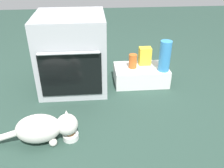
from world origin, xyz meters
name	(u,v)px	position (x,y,z in m)	size (l,w,h in m)	color
ground	(84,112)	(0.00, 0.00, 0.00)	(8.00, 8.00, 0.00)	#284238
oven	(72,53)	(-0.10, 0.48, 0.36)	(0.62, 0.64, 0.72)	#B7BABF
pantry_cabinet	(141,75)	(0.58, 0.48, 0.09)	(0.54, 0.32, 0.18)	white
food_bowl	(71,136)	(-0.09, -0.31, 0.03)	(0.12, 0.12, 0.07)	white
cat	(44,128)	(-0.27, -0.32, 0.12)	(0.68, 0.22, 0.23)	silver
snack_bag	(145,56)	(0.63, 0.55, 0.27)	(0.12, 0.09, 0.18)	yellow
sauce_jar	(133,61)	(0.49, 0.48, 0.25)	(0.08, 0.08, 0.14)	#D16023
water_bottle	(165,56)	(0.78, 0.39, 0.33)	(0.11, 0.11, 0.30)	#388CD1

